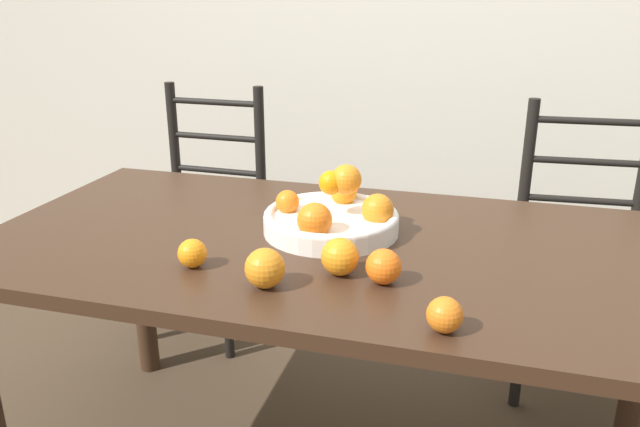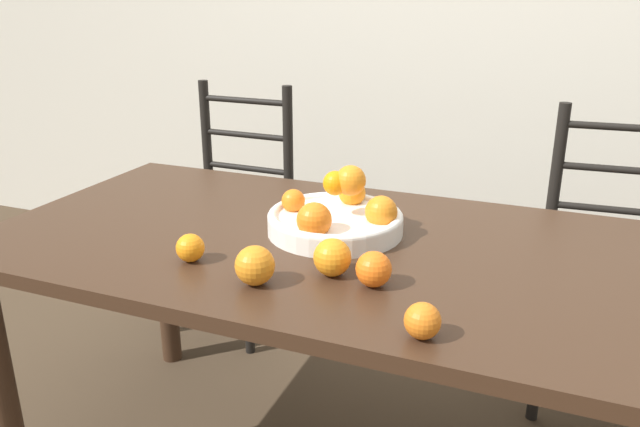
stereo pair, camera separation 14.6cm
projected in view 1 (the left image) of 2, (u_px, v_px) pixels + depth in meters
The scene contains 9 objects.
dining_table at pixel (339, 275), 1.55m from camera, with size 1.76×0.88×0.74m.
fruit_bowl at pixel (333, 216), 1.56m from camera, with size 0.34×0.34×0.17m.
orange_loose_0 at pixel (383, 266), 1.29m from camera, with size 0.08×0.08×0.08m.
orange_loose_1 at pixel (265, 268), 1.27m from camera, with size 0.08×0.08×0.08m.
orange_loose_2 at pixel (340, 257), 1.33m from camera, with size 0.08×0.08×0.08m.
orange_loose_3 at pixel (445, 315), 1.11m from camera, with size 0.07×0.07×0.07m.
orange_loose_4 at pixel (192, 253), 1.37m from camera, with size 0.06×0.06×0.06m.
chair_left at pixel (204, 215), 2.46m from camera, with size 0.43×0.41×0.97m.
chair_right at pixel (581, 253), 2.10m from camera, with size 0.45×0.43×0.97m.
Camera 1 is at (0.34, -1.37, 1.31)m, focal length 35.00 mm.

